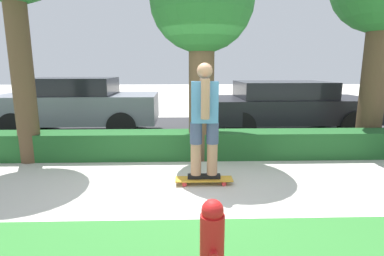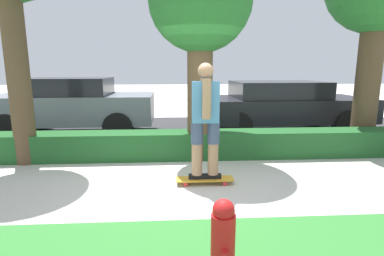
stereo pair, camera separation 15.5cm
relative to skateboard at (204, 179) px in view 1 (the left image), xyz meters
The scene contains 9 objects.
ground_plane 0.33m from the skateboard, 153.07° to the right, with size 60.00×60.00×0.00m, color #BCB7AD.
street_asphalt 4.06m from the skateboard, 94.10° to the left, with size 15.27×5.00×0.01m.
hedge_row 1.49m from the skateboard, 101.30° to the left, with size 15.27×0.60×0.54m.
skateboard is the anchor object (origin of this frame).
skater_person 0.97m from the skateboard, ahead, with size 0.51×0.46×1.79m.
tree_mid 3.15m from the skateboard, 88.45° to the left, with size 1.94×1.94×4.01m.
parked_car_front 5.02m from the skateboard, 130.36° to the left, with size 4.29×1.90×1.55m.
parked_car_middle 4.56m from the skateboard, 56.11° to the left, with size 4.69×2.12×1.44m.
fire_hydrant 2.33m from the skateboard, 92.41° to the right, with size 0.20×0.31×0.80m.
Camera 1 is at (-0.03, -4.31, 1.79)m, focal length 28.00 mm.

